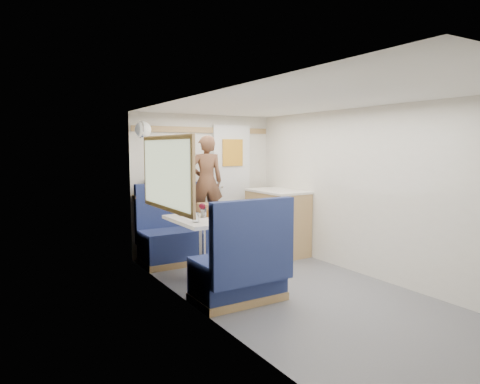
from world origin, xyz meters
TOP-DOWN VIEW (x-y plane):
  - floor at (0.00, 0.00)m, footprint 4.50×4.50m
  - ceiling at (0.00, 0.00)m, footprint 4.50×4.50m
  - wall_back at (0.00, 2.25)m, footprint 2.20×0.02m
  - wall_left at (-1.10, 0.00)m, footprint 0.02×4.50m
  - wall_right at (1.10, 0.00)m, footprint 0.02×4.50m
  - oak_trim_low at (0.00, 2.23)m, footprint 2.15×0.02m
  - oak_trim_high at (0.00, 2.23)m, footprint 2.15×0.02m
  - side_window at (-1.08, 1.00)m, footprint 0.04×1.30m
  - rear_door at (0.45, 2.22)m, footprint 0.62×0.12m
  - dinette_table at (-0.65, 1.00)m, footprint 0.62×0.92m
  - bench_far at (-0.65, 1.86)m, footprint 0.90×0.59m
  - bench_near at (-0.65, 0.14)m, footprint 0.90×0.59m
  - ledge at (-0.65, 2.12)m, footprint 0.90×0.14m
  - dome_light at (-1.04, 1.85)m, footprint 0.20×0.20m
  - galley_counter at (0.82, 1.55)m, footprint 0.57×0.92m
  - person at (-0.18, 1.82)m, footprint 0.51×0.41m
  - duffel_bag at (-0.68, 2.12)m, footprint 0.46×0.26m
  - tray at (-0.45, 0.67)m, footprint 0.36×0.41m
  - orange_fruit at (-0.47, 0.85)m, footprint 0.07×0.07m
  - cheese_block at (-0.60, 0.70)m, footprint 0.10×0.06m
  - wine_glass at (-0.62, 1.06)m, footprint 0.08×0.08m
  - tumbler_left at (-0.83, 0.79)m, footprint 0.07×0.07m
  - tumbler_mid at (-0.78, 1.29)m, footprint 0.07×0.07m
  - tumbler_right at (-0.60, 1.06)m, footprint 0.07×0.07m
  - beer_glass at (-0.54, 1.04)m, footprint 0.06×0.06m
  - pepper_grinder at (-0.56, 1.16)m, footprint 0.04×0.04m
  - salt_grinder at (-0.61, 1.05)m, footprint 0.03×0.03m
  - bread_loaf at (-0.43, 1.38)m, footprint 0.15×0.27m

SIDE VIEW (x-z plane):
  - floor at x=0.00m, z-range 0.00..0.00m
  - bench_far at x=-0.65m, z-range -0.22..0.83m
  - bench_near at x=-0.65m, z-range -0.22..0.83m
  - galley_counter at x=0.82m, z-range 0.01..0.93m
  - dinette_table at x=-0.65m, z-range 0.21..0.93m
  - tray at x=-0.45m, z-range 0.72..0.74m
  - cheese_block at x=-0.60m, z-range 0.74..0.77m
  - salt_grinder at x=-0.61m, z-range 0.72..0.81m
  - beer_glass at x=-0.54m, z-range 0.72..0.81m
  - pepper_grinder at x=-0.56m, z-range 0.72..0.82m
  - orange_fruit at x=-0.47m, z-range 0.74..0.81m
  - bread_loaf at x=-0.43m, z-range 0.72..0.83m
  - tumbler_right at x=-0.60m, z-range 0.72..0.83m
  - tumbler_left at x=-0.83m, z-range 0.72..0.83m
  - tumbler_mid at x=-0.78m, z-range 0.72..0.84m
  - wine_glass at x=-0.62m, z-range 0.76..0.93m
  - oak_trim_low at x=0.00m, z-range 0.81..0.89m
  - ledge at x=-0.65m, z-range 0.86..0.90m
  - rear_door at x=0.45m, z-range 0.04..1.90m
  - wall_back at x=0.00m, z-range 0.00..2.00m
  - wall_left at x=-1.10m, z-range 0.00..2.00m
  - wall_right at x=1.10m, z-range 0.00..2.00m
  - duffel_bag at x=-0.68m, z-range 0.90..1.11m
  - person at x=-0.18m, z-range 0.45..1.69m
  - side_window at x=-1.08m, z-range 0.89..1.61m
  - dome_light at x=-1.04m, z-range 1.65..1.85m
  - oak_trim_high at x=0.00m, z-range 1.74..1.82m
  - ceiling at x=0.00m, z-range 2.00..2.00m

